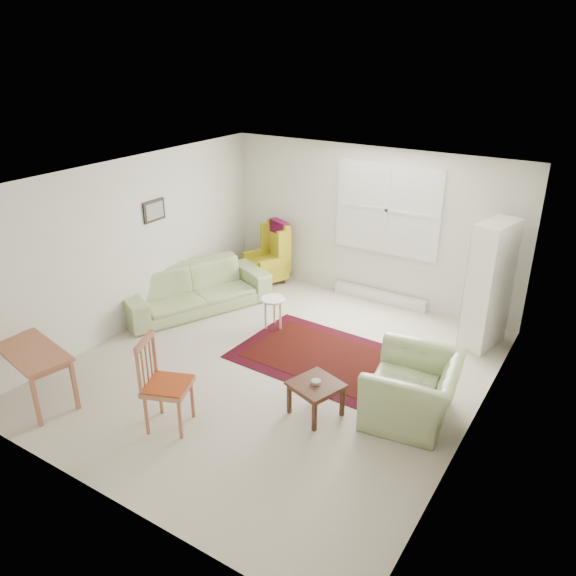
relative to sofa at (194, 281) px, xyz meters
The scene contains 10 objects.
room 2.34m from the sofa, 16.49° to the right, with size 5.04×5.54×2.51m.
rug 2.62m from the sofa, ahead, with size 2.48×1.60×0.02m, color black, non-canonical shape.
sofa is the anchor object (origin of this frame).
armchair 4.06m from the sofa, 12.33° to the right, with size 1.12×0.98×0.87m, color #99AA71.
wingback_chair 1.55m from the sofa, 77.09° to the left, with size 0.63×0.67×1.09m, color gold, non-canonical shape.
coffee_table 3.35m from the sofa, 25.03° to the right, with size 0.51×0.51×0.42m, color #432314, non-canonical shape.
stool 1.45m from the sofa, ahead, with size 0.36×0.36×0.48m, color white, non-canonical shape.
cabinet 4.42m from the sofa, 17.15° to the left, with size 0.38×0.72×1.80m, color white, non-canonical shape.
desk 2.93m from the sofa, 88.20° to the right, with size 1.08×0.54×0.68m, color #A56142, non-canonical shape.
desk_chair 3.02m from the sofa, 54.37° to the right, with size 0.47×0.47×1.08m, color #A56142, non-canonical shape.
Camera 1 is at (3.52, -5.27, 3.95)m, focal length 35.00 mm.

